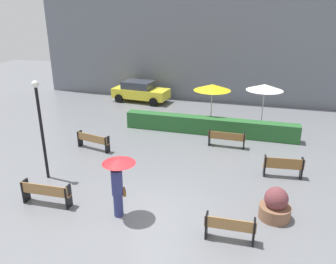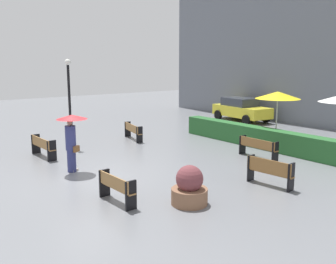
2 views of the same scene
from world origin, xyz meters
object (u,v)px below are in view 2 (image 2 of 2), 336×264
bench_near_right (116,187)px  bench_near_left (42,146)px  bench_back_row (258,146)px  bench_far_left (133,130)px  planter_pot (189,188)px  bench_far_right (270,170)px  lamp_post (69,94)px  patio_umbrella_yellow (278,95)px  parked_car (241,109)px  pedestrian_with_umbrella (72,133)px

bench_near_right → bench_near_left: bearing=178.5°
bench_back_row → bench_far_left: 6.78m
bench_far_left → planter_pot: size_ratio=1.65×
bench_far_right → lamp_post: bearing=-163.8°
planter_pot → patio_umbrella_yellow: (-3.60, 8.67, 1.92)m
bench_far_right → parked_car: (-10.07, 9.79, 0.29)m
bench_far_right → pedestrian_with_umbrella: 7.09m
bench_near_left → patio_umbrella_yellow: bearing=67.0°
bench_back_row → planter_pot: size_ratio=1.64×
bench_far_right → lamp_post: lamp_post is taller
planter_pot → pedestrian_with_umbrella: bearing=-165.5°
bench_far_right → bench_near_left: 9.45m
bench_far_right → bench_near_left: bearing=-151.0°
bench_far_right → lamp_post: size_ratio=0.40×
bench_near_right → bench_far_left: 9.03m
parked_car → pedestrian_with_umbrella: bearing=-72.0°
bench_far_left → patio_umbrella_yellow: patio_umbrella_yellow is taller
bench_far_left → bench_near_right: bearing=-35.1°
planter_pot → lamp_post: lamp_post is taller
bench_near_right → bench_far_right: 5.05m
pedestrian_with_umbrella → parked_car: (-4.62, 14.24, -0.63)m
bench_back_row → lamp_post: lamp_post is taller
planter_pot → bench_far_right: bearing=83.5°
bench_far_right → bench_near_left: bench_far_right is taller
pedestrian_with_umbrella → lamp_post: lamp_post is taller
planter_pot → parked_car: (-9.72, 12.92, 0.33)m
bench_near_left → planter_pot: 8.04m
bench_near_left → lamp_post: 2.97m
pedestrian_with_umbrella → patio_umbrella_yellow: patio_umbrella_yellow is taller
bench_back_row → planter_pot: (2.31, -5.75, -0.01)m
planter_pot → parked_car: bearing=126.9°
bench_near_left → lamp_post: lamp_post is taller
bench_far_right → patio_umbrella_yellow: patio_umbrella_yellow is taller
bench_back_row → patio_umbrella_yellow: size_ratio=0.73×
bench_back_row → patio_umbrella_yellow: (-1.29, 2.92, 1.91)m
pedestrian_with_umbrella → lamp_post: bearing=157.5°
lamp_post → bench_far_right: bearing=16.2°
bench_near_right → bench_near_left: 6.57m
planter_pot → bench_near_right: bearing=-129.5°
planter_pot → lamp_post: bearing=177.7°
bench_near_right → parked_car: size_ratio=0.36×
bench_near_right → parked_car: (-8.38, 14.55, 0.32)m
bench_far_right → bench_near_left: size_ratio=0.87×
pedestrian_with_umbrella → patio_umbrella_yellow: size_ratio=0.82×
bench_near_right → bench_back_row: (-0.97, 7.38, -0.00)m
bench_far_left → bench_far_right: (9.08, -0.43, 0.03)m
bench_far_right → bench_near_left: (-8.26, -4.58, -0.02)m
pedestrian_with_umbrella → bench_near_right: bearing=-4.7°
bench_far_left → planter_pot: planter_pot is taller
bench_far_right → planter_pot: size_ratio=1.42×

